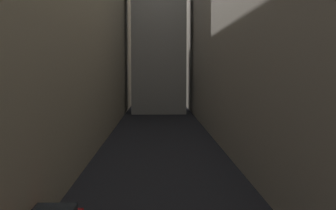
# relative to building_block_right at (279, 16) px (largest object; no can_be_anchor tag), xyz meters

# --- Properties ---
(ground_plane) EXTENTS (264.00, 264.00, 0.00)m
(ground_plane) POSITION_rel_building_block_right_xyz_m (-13.15, -2.00, -12.95)
(ground_plane) COLOR black
(building_block_left) EXTENTS (14.45, 108.00, 24.59)m
(building_block_left) POSITION_rel_building_block_right_xyz_m (-25.87, 0.00, -0.65)
(building_block_left) COLOR gray
(building_block_left) RESTS_ON ground
(building_block_right) EXTENTS (15.30, 108.00, 25.90)m
(building_block_right) POSITION_rel_building_block_right_xyz_m (0.00, 0.00, 0.00)
(building_block_right) COLOR gray
(building_block_right) RESTS_ON ground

